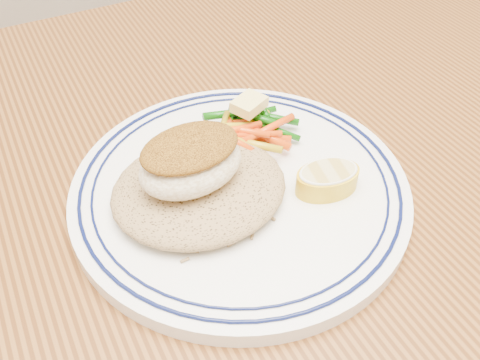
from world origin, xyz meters
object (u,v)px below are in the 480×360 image
(dining_table, at_px, (214,306))
(lemon_wedge, at_px, (327,179))
(plate, at_px, (240,189))
(rice_pilaf, at_px, (199,186))
(vegetable_pile, at_px, (248,129))
(fish_fillet, at_px, (191,161))

(dining_table, distance_m, lemon_wedge, 0.16)
(dining_table, height_order, plate, plate)
(dining_table, xyz_separation_m, lemon_wedge, (0.11, -0.01, 0.12))
(dining_table, relative_size, rice_pilaf, 10.17)
(dining_table, height_order, vegetable_pile, vegetable_pile)
(dining_table, relative_size, lemon_wedge, 24.83)
(dining_table, height_order, lemon_wedge, lemon_wedge)
(plate, xyz_separation_m, vegetable_pile, (0.03, 0.05, 0.02))
(plate, bearing_deg, rice_pilaf, 178.36)
(dining_table, xyz_separation_m, plate, (0.04, 0.03, 0.11))
(rice_pilaf, height_order, vegetable_pile, same)
(fish_fillet, xyz_separation_m, vegetable_pile, (0.08, 0.05, -0.03))
(dining_table, relative_size, plate, 5.13)
(dining_table, bearing_deg, plate, 36.59)
(fish_fillet, bearing_deg, dining_table, -92.15)
(rice_pilaf, bearing_deg, fish_fillet, 178.46)
(fish_fillet, distance_m, lemon_wedge, 0.12)
(plate, xyz_separation_m, rice_pilaf, (-0.04, 0.00, 0.02))
(plate, distance_m, fish_fillet, 0.07)
(rice_pilaf, height_order, lemon_wedge, rice_pilaf)
(dining_table, xyz_separation_m, fish_fillet, (0.00, 0.03, 0.16))
(dining_table, relative_size, vegetable_pile, 15.29)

